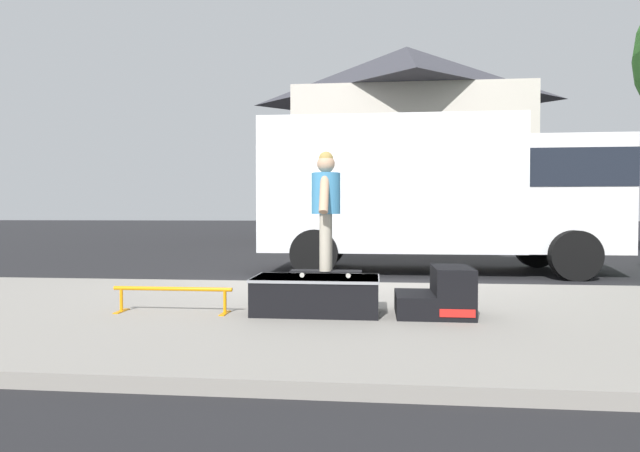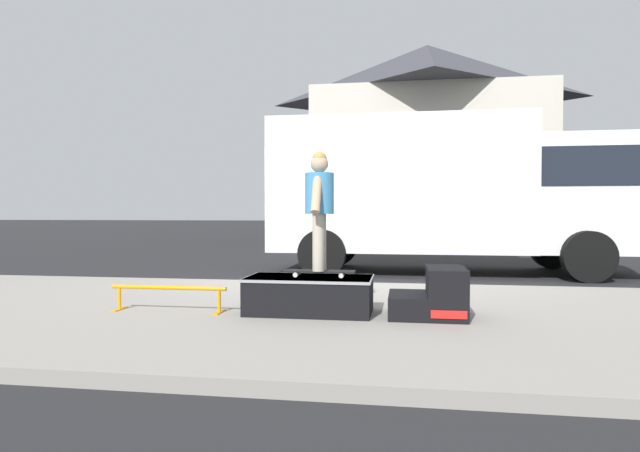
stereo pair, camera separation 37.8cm
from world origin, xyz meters
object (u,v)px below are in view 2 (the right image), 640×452
at_px(grind_rail, 168,292).
at_px(kicker_ramp, 434,296).
at_px(skate_box, 310,294).
at_px(skateboard, 319,272).
at_px(skater_kid, 319,201).
at_px(box_truck, 447,188).

bearing_deg(grind_rail, kicker_ramp, 2.92).
bearing_deg(kicker_ramp, grind_rail, -177.08).
distance_m(skate_box, skateboard, 0.26).
relative_size(skateboard, skater_kid, 0.60).
bearing_deg(box_truck, kicker_ramp, -95.74).
xyz_separation_m(kicker_ramp, grind_rail, (-2.90, -0.15, -0.01)).
height_order(kicker_ramp, grind_rail, kicker_ramp).
xyz_separation_m(skateboard, box_truck, (1.76, 5.31, 1.13)).
xyz_separation_m(skateboard, skater_kid, (-0.00, 0.00, 0.78)).
bearing_deg(box_truck, grind_rail, -122.04).
relative_size(kicker_ramp, box_truck, 0.12).
relative_size(skater_kid, box_truck, 0.19).
distance_m(grind_rail, skater_kid, 1.96).
bearing_deg(kicker_ramp, box_truck, 84.26).
distance_m(grind_rail, skateboard, 1.70).
height_order(kicker_ramp, box_truck, box_truck).
xyz_separation_m(skate_box, skater_kid, (0.10, 0.03, 1.02)).
xyz_separation_m(grind_rail, skater_kid, (1.67, 0.18, 1.02)).
bearing_deg(box_truck, skater_kid, -108.38).
distance_m(kicker_ramp, grind_rail, 2.90).
bearing_deg(skater_kid, kicker_ramp, -1.41).
relative_size(skate_box, grind_rail, 1.02).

